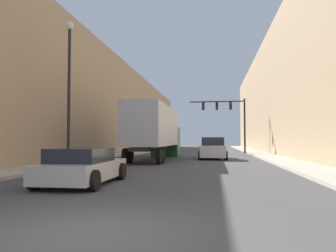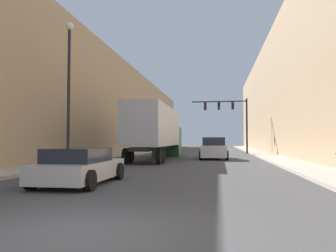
{
  "view_description": "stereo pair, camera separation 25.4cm",
  "coord_description": "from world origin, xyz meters",
  "px_view_note": "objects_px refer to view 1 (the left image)",
  "views": [
    {
      "loc": [
        2.1,
        -5.13,
        1.53
      ],
      "look_at": [
        -0.71,
        14.8,
        2.39
      ],
      "focal_mm": 35.0,
      "sensor_mm": 36.0,
      "label": 1
    },
    {
      "loc": [
        2.36,
        -5.09,
        1.53
      ],
      "look_at": [
        -0.71,
        14.8,
        2.39
      ],
      "focal_mm": 35.0,
      "sensor_mm": 36.0,
      "label": 2
    }
  ],
  "objects_px": {
    "suv_car": "(213,149)",
    "sedan_car": "(83,167)",
    "street_lamp": "(69,76)",
    "traffic_signal_gantry": "(229,114)",
    "semi_truck": "(156,131)"
  },
  "relations": [
    {
      "from": "suv_car",
      "to": "sedan_car",
      "type": "bearing_deg",
      "value": -105.59
    },
    {
      "from": "street_lamp",
      "to": "traffic_signal_gantry",
      "type": "bearing_deg",
      "value": 66.67
    },
    {
      "from": "street_lamp",
      "to": "suv_car",
      "type": "bearing_deg",
      "value": 53.3
    },
    {
      "from": "suv_car",
      "to": "street_lamp",
      "type": "distance_m",
      "value": 13.34
    },
    {
      "from": "semi_truck",
      "to": "street_lamp",
      "type": "xyz_separation_m",
      "value": [
        -3.2,
        -8.56,
        2.72
      ]
    },
    {
      "from": "suv_car",
      "to": "street_lamp",
      "type": "relative_size",
      "value": 0.6
    },
    {
      "from": "traffic_signal_gantry",
      "to": "semi_truck",
      "type": "bearing_deg",
      "value": -115.1
    },
    {
      "from": "sedan_car",
      "to": "semi_truck",
      "type": "bearing_deg",
      "value": 89.89
    },
    {
      "from": "suv_car",
      "to": "street_lamp",
      "type": "bearing_deg",
      "value": -126.7
    },
    {
      "from": "semi_truck",
      "to": "sedan_car",
      "type": "height_order",
      "value": "semi_truck"
    },
    {
      "from": "semi_truck",
      "to": "suv_car",
      "type": "bearing_deg",
      "value": 20.11
    },
    {
      "from": "traffic_signal_gantry",
      "to": "street_lamp",
      "type": "xyz_separation_m",
      "value": [
        -9.44,
        -21.88,
        0.47
      ]
    },
    {
      "from": "sedan_car",
      "to": "traffic_signal_gantry",
      "type": "xyz_separation_m",
      "value": [
        6.27,
        27.5,
        3.9
      ]
    },
    {
      "from": "semi_truck",
      "to": "traffic_signal_gantry",
      "type": "height_order",
      "value": "traffic_signal_gantry"
    },
    {
      "from": "traffic_signal_gantry",
      "to": "suv_car",
      "type": "bearing_deg",
      "value": -99.02
    }
  ]
}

